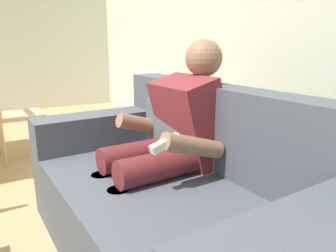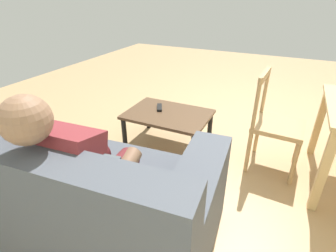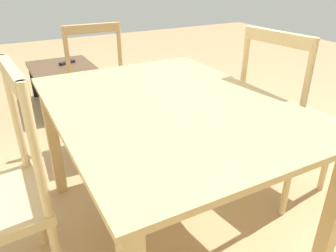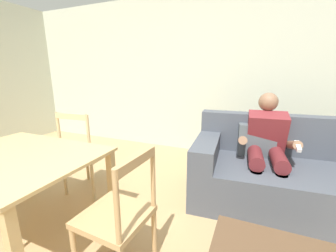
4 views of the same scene
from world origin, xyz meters
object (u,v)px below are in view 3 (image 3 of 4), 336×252
coffee_table (64,73)px  dining_table (168,123)px  tv_remote (67,63)px  dining_chair_by_doorway (284,119)px  dining_chair_facing_couch (103,93)px

coffee_table → dining_table: dining_table is taller
tv_remote → dining_chair_by_doorway: 2.26m
dining_table → dining_chair_by_doorway: dining_chair_by_doorway is taller
coffee_table → dining_chair_facing_couch: dining_chair_facing_couch is taller
dining_chair_facing_couch → dining_chair_by_doorway: (-0.98, -0.75, 0.03)m
coffee_table → tv_remote: tv_remote is taller
coffee_table → tv_remote: (0.13, -0.07, 0.06)m
dining_chair_facing_couch → dining_chair_by_doorway: size_ratio=0.92×
tv_remote → coffee_table: bearing=125.5°
dining_table → dining_chair_by_doorway: size_ratio=1.32×
coffee_table → dining_table: (-1.99, -0.06, 0.29)m
dining_chair_facing_couch → tv_remote: bearing=-0.1°
coffee_table → tv_remote: bearing=-27.1°
tv_remote → dining_chair_facing_couch: (-1.15, 0.00, 0.05)m
dining_table → dining_chair_facing_couch: dining_chair_facing_couch is taller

